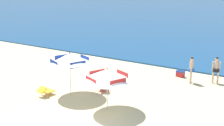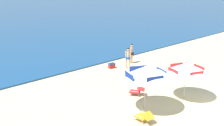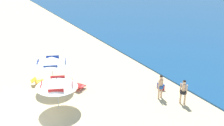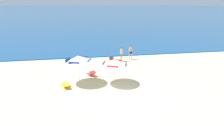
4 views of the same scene
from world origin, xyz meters
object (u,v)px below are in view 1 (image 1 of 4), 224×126
Objects in this scene: beach_umbrella_striped_second at (107,75)px; person_standing_beside at (216,68)px; lounge_chair_under_umbrella at (103,86)px; person_standing_near_shore at (191,68)px; lounge_chair_beside_umbrella at (46,91)px; cooler_box at (180,74)px; beach_umbrella_striped_main at (70,59)px.

person_standing_beside is (3.21, 6.81, -0.81)m from beach_umbrella_striped_second.
person_standing_near_shore is (3.64, 4.00, 0.65)m from lounge_chair_under_umbrella.
lounge_chair_beside_umbrella is 9.95m from person_standing_beside.
person_standing_near_shore is (1.95, 6.07, -0.82)m from beach_umbrella_striped_second.
lounge_chair_under_umbrella is at bearing -118.98° from cooler_box.
lounge_chair_under_umbrella is 3.11m from lounge_chair_beside_umbrella.
beach_umbrella_striped_main is at bearing -131.11° from person_standing_near_shore.
beach_umbrella_striped_main is at bearing -127.64° from lounge_chair_under_umbrella.
beach_umbrella_striped_main is at bearing 37.82° from lounge_chair_beside_umbrella.
lounge_chair_under_umbrella is (-1.68, 2.07, -1.47)m from beach_umbrella_striped_second.
beach_umbrella_striped_main is 2.17× the size of person_standing_beside.
lounge_chair_beside_umbrella is at bearing -142.18° from beach_umbrella_striped_main.
lounge_chair_under_umbrella is (1.11, 1.44, -1.73)m from beach_umbrella_striped_main.
beach_umbrella_striped_main is 1.07× the size of beach_umbrella_striped_second.
lounge_chair_under_umbrella is 1.81× the size of cooler_box.
lounge_chair_beside_umbrella reaches higher than cooler_box.
person_standing_beside is 2.33m from cooler_box.
person_standing_beside reaches higher than person_standing_near_shore.
beach_umbrella_striped_second is at bearing -50.84° from lounge_chair_under_umbrella.
lounge_chair_under_umbrella is 6.85m from person_standing_beside.
lounge_chair_beside_umbrella is 8.54m from person_standing_near_shore.
lounge_chair_beside_umbrella is 0.58× the size of person_standing_near_shore.
person_standing_near_shore is at bearing 47.18° from lounge_chair_beside_umbrella.
person_standing_beside is at bearing -2.36° from cooler_box.
person_standing_near_shore reaches higher than lounge_chair_under_umbrella.
cooler_box is at bearing 177.64° from person_standing_beside.
beach_umbrella_striped_main reaches higher than person_standing_beside.
person_standing_beside is (1.25, 0.75, 0.01)m from person_standing_near_shore.
beach_umbrella_striped_main is 7.29m from person_standing_near_shore.
lounge_chair_beside_umbrella is (-1.05, -0.81, -1.74)m from beach_umbrella_striped_main.
lounge_chair_under_umbrella is 5.45m from person_standing_near_shore.
lounge_chair_under_umbrella is at bearing 52.36° from beach_umbrella_striped_main.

